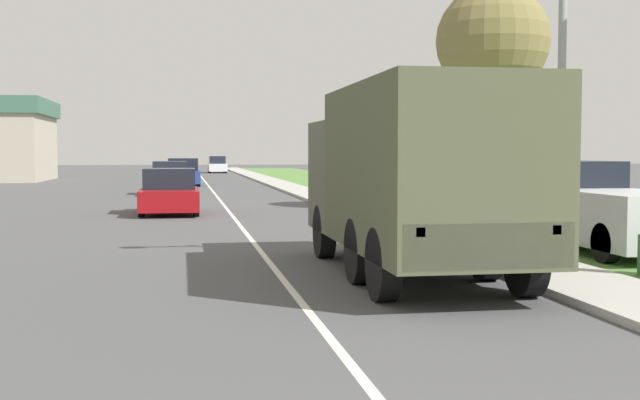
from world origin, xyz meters
The scene contains 13 objects.
ground_plane centered at (0.00, 40.00, 0.00)m, with size 180.00×180.00×0.00m, color #4C4C4F.
lane_centre_stripe centered at (0.00, 40.00, 0.00)m, with size 0.12×120.00×0.00m.
sidewalk_right centered at (4.50, 40.00, 0.06)m, with size 1.80×120.00×0.12m.
grass_strip_right centered at (8.90, 40.00, 0.01)m, with size 7.00×120.00×0.02m.
military_truck centered at (2.21, 10.27, 1.74)m, with size 2.43×7.10×3.16m.
car_nearest_ahead centered at (-2.05, 24.89, 0.69)m, with size 1.94×4.09×1.54m.
car_second_ahead centered at (-2.17, 37.37, 0.73)m, with size 1.90×4.20×1.64m.
car_third_ahead centered at (-1.48, 47.73, 0.76)m, with size 1.91×4.35×1.71m.
car_fourth_ahead centered at (-1.92, 63.02, 0.72)m, with size 1.75×4.84×1.60m.
car_farthest_ahead centered at (1.91, 78.65, 0.75)m, with size 1.80×4.56×1.68m.
pickup_truck centered at (7.05, 13.06, 0.90)m, with size 1.95×5.29×1.88m.
lamp_post centered at (4.55, 10.09, 4.56)m, with size 1.69×0.24×7.52m.
tree_mid_right centered at (9.18, 24.23, 5.95)m, with size 3.97×3.97×7.94m.
Camera 1 is at (-1.63, -2.71, 2.10)m, focal length 45.00 mm.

